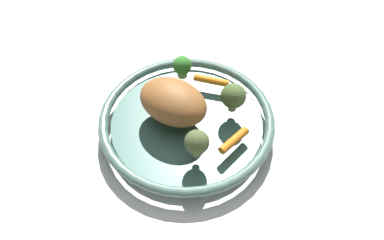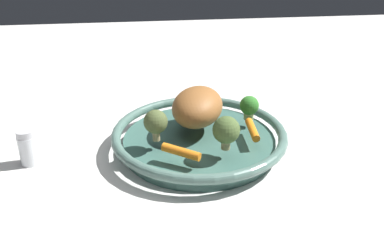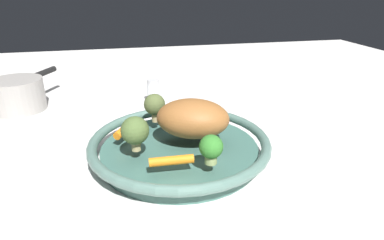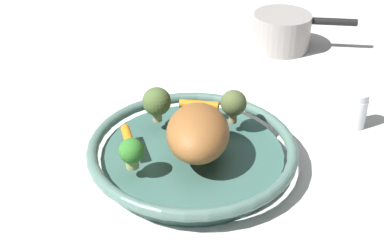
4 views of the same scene
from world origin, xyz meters
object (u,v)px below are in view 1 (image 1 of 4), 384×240
object	(u,v)px
baby_carrot_right	(211,80)
broccoli_floret_mid	(182,66)
serving_bowl	(187,123)
baby_carrot_center	(234,140)
broccoli_floret_small	(233,96)
roast_chicken_piece	(173,100)
broccoli_floret_large	(197,143)

from	to	relation	value
baby_carrot_right	broccoli_floret_mid	world-z (taller)	broccoli_floret_mid
serving_bowl	baby_carrot_center	distance (m)	0.11
broccoli_floret_mid	broccoli_floret_small	bearing A→B (deg)	-121.98
baby_carrot_right	broccoli_floret_small	distance (m)	0.08
roast_chicken_piece	baby_carrot_right	world-z (taller)	roast_chicken_piece
broccoli_floret_mid	baby_carrot_center	bearing A→B (deg)	-139.84
roast_chicken_piece	broccoli_floret_mid	xyz separation A→B (m)	(0.10, 0.01, -0.01)
serving_bowl	broccoli_floret_large	distance (m)	0.11
baby_carrot_center	broccoli_floret_mid	world-z (taller)	broccoli_floret_mid
baby_carrot_right	broccoli_floret_small	size ratio (longest dim) A/B	1.16
roast_chicken_piece	broccoli_floret_small	xyz separation A→B (m)	(0.03, -0.11, 0.00)
baby_carrot_right	broccoli_floret_mid	distance (m)	0.06
baby_carrot_right	roast_chicken_piece	bearing A→B (deg)	148.91
baby_carrot_center	broccoli_floret_mid	xyz separation A→B (m)	(0.15, 0.12, 0.02)
baby_carrot_center	broccoli_floret_small	xyz separation A→B (m)	(0.08, 0.01, 0.03)
roast_chicken_piece	baby_carrot_right	size ratio (longest dim) A/B	1.90
roast_chicken_piece	broccoli_floret_small	size ratio (longest dim) A/B	2.20
serving_bowl	broccoli_floret_mid	bearing A→B (deg)	16.38
baby_carrot_center	broccoli_floret_small	bearing A→B (deg)	9.84
roast_chicken_piece	broccoli_floret_mid	world-z (taller)	roast_chicken_piece
baby_carrot_center	baby_carrot_right	distance (m)	0.15
broccoli_floret_small	baby_carrot_center	bearing A→B (deg)	-170.16
baby_carrot_center	broccoli_floret_mid	bearing A→B (deg)	40.16
roast_chicken_piece	serving_bowl	bearing A→B (deg)	-97.16
roast_chicken_piece	broccoli_floret_large	xyz separation A→B (m)	(-0.09, -0.06, 0.00)
baby_carrot_center	baby_carrot_right	bearing A→B (deg)	24.66
roast_chicken_piece	baby_carrot_center	world-z (taller)	roast_chicken_piece
baby_carrot_right	broccoli_floret_small	xyz separation A→B (m)	(-0.06, -0.05, 0.03)
baby_carrot_right	broccoli_floret_mid	bearing A→B (deg)	81.87
baby_carrot_right	broccoli_floret_small	world-z (taller)	broccoli_floret_small
serving_bowl	baby_carrot_center	size ratio (longest dim) A/B	4.88
serving_bowl	roast_chicken_piece	xyz separation A→B (m)	(0.00, 0.02, 0.05)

